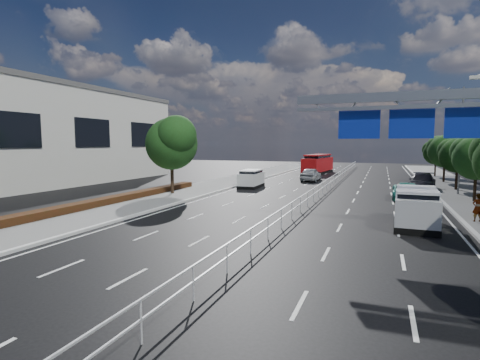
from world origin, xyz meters
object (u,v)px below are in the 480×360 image
(white_minivan, at_px, (251,179))
(red_bus, at_px, (318,164))
(parked_car_teal, at_px, (407,191))
(overhead_gantry, at_px, (429,117))
(parked_car_dark, at_px, (422,182))
(near_car_silver, at_px, (311,174))
(pedestrian_a, at_px, (478,208))
(silver_minivan, at_px, (416,208))
(near_car_dark, at_px, (323,165))

(white_minivan, distance_m, red_bus, 20.19)
(white_minivan, xyz_separation_m, parked_car_teal, (14.09, -3.48, -0.23))
(overhead_gantry, bearing_deg, parked_car_dark, 85.22)
(parked_car_teal, height_order, parked_car_dark, parked_car_dark)
(red_bus, bearing_deg, overhead_gantry, -66.52)
(near_car_silver, relative_size, pedestrian_a, 3.00)
(silver_minivan, height_order, parked_car_teal, silver_minivan)
(overhead_gantry, height_order, white_minivan, overhead_gantry)
(silver_minivan, bearing_deg, overhead_gantry, -80.08)
(parked_car_dark, bearing_deg, overhead_gantry, -87.57)
(red_bus, height_order, near_car_silver, red_bus)
(near_car_dark, relative_size, parked_car_dark, 0.89)
(red_bus, bearing_deg, white_minivan, -93.19)
(red_bus, distance_m, near_car_dark, 8.21)
(white_minivan, bearing_deg, parked_car_teal, -16.60)
(parked_car_teal, distance_m, parked_car_dark, 6.90)
(overhead_gantry, xyz_separation_m, white_minivan, (-14.18, 15.43, -4.74))
(near_car_dark, relative_size, silver_minivan, 0.99)
(overhead_gantry, bearing_deg, white_minivan, 132.58)
(near_car_silver, relative_size, near_car_dark, 0.94)
(silver_minivan, bearing_deg, parked_car_teal, 91.33)
(near_car_dark, xyz_separation_m, pedestrian_a, (14.21, -39.95, 0.10))
(overhead_gantry, height_order, red_bus, overhead_gantry)
(white_minivan, relative_size, parked_car_teal, 0.90)
(white_minivan, height_order, pedestrian_a, white_minivan)
(parked_car_dark, bearing_deg, near_car_silver, 161.77)
(red_bus, height_order, near_car_dark, red_bus)
(white_minivan, relative_size, pedestrian_a, 2.70)
(red_bus, bearing_deg, near_car_silver, -78.34)
(near_car_dark, xyz_separation_m, silver_minivan, (11.04, -41.72, 0.19))
(near_car_dark, bearing_deg, silver_minivan, 103.83)
(white_minivan, distance_m, near_car_silver, 9.67)
(silver_minivan, bearing_deg, red_bus, 109.59)
(overhead_gantry, xyz_separation_m, near_car_silver, (-9.76, 24.03, -4.82))
(red_bus, xyz_separation_m, near_car_dark, (-0.50, 8.17, -0.66))
(overhead_gantry, height_order, pedestrian_a, overhead_gantry)
(overhead_gantry, relative_size, pedestrian_a, 6.68)
(overhead_gantry, bearing_deg, parked_car_teal, 90.44)
(red_bus, xyz_separation_m, silver_minivan, (10.54, -33.56, -0.48))
(overhead_gantry, relative_size, parked_car_dark, 1.87)
(red_bus, height_order, parked_car_dark, red_bus)
(pedestrian_a, bearing_deg, overhead_gantry, 33.38)
(red_bus, distance_m, near_car_silver, 11.36)
(silver_minivan, distance_m, pedestrian_a, 3.63)
(overhead_gantry, distance_m, red_bus, 37.16)
(parked_car_teal, bearing_deg, white_minivan, 167.54)
(near_car_dark, xyz_separation_m, parked_car_dark, (12.84, -24.84, -0.01))
(red_bus, bearing_deg, silver_minivan, -66.05)
(near_car_silver, xyz_separation_m, parked_car_dark, (11.32, -5.39, 0.01))
(near_car_silver, bearing_deg, red_bus, -83.09)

